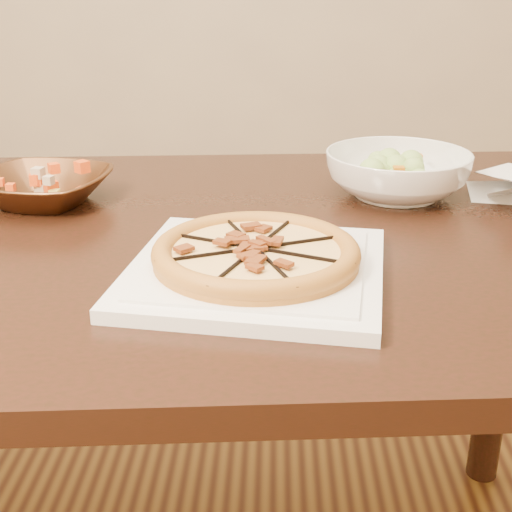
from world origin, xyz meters
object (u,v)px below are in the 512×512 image
object	(u,v)px
salad_bowl	(397,174)
pizza	(256,253)
plate	(256,270)
bronze_bowl	(43,188)
dining_table	(182,290)

from	to	relation	value
salad_bowl	pizza	bearing A→B (deg)	-123.30
plate	bronze_bowl	distance (m)	0.47
pizza	bronze_bowl	xyz separation A→B (m)	(-0.36, 0.30, -0.01)
dining_table	salad_bowl	distance (m)	0.42
plate	bronze_bowl	size ratio (longest dim) A/B	1.68
salad_bowl	plate	bearing A→B (deg)	-123.30
salad_bowl	dining_table	bearing A→B (deg)	-152.32
dining_table	bronze_bowl	distance (m)	0.30
plate	salad_bowl	world-z (taller)	salad_bowl
dining_table	pizza	distance (m)	0.25
bronze_bowl	dining_table	bearing A→B (deg)	-27.73
pizza	salad_bowl	world-z (taller)	salad_bowl
dining_table	salad_bowl	xyz separation A→B (m)	(0.35, 0.19, 0.14)
dining_table	pizza	bearing A→B (deg)	-54.64
plate	pizza	bearing A→B (deg)	-161.85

